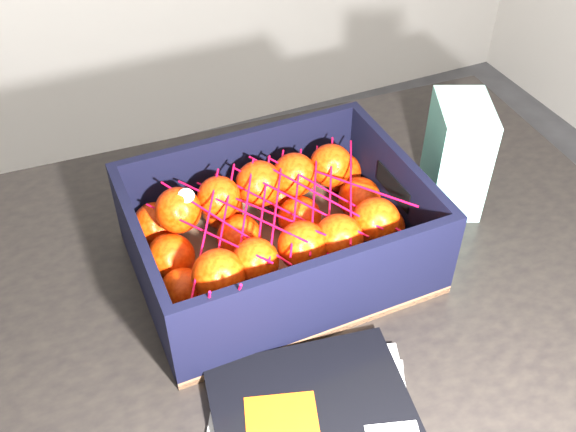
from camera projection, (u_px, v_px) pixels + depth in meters
name	position (u px, v px, depth m)	size (l,w,h in m)	color
room_shell	(130.00, 132.00, 0.23)	(3.54, 3.54, 2.50)	beige
table	(233.00, 369.00, 0.87)	(1.24, 0.87, 0.75)	black
produce_crate	(279.00, 241.00, 0.85)	(0.36, 0.27, 0.13)	brown
clementine_heap	(278.00, 232.00, 0.84)	(0.34, 0.25, 0.11)	red
mesh_net	(275.00, 211.00, 0.80)	(0.29, 0.24, 0.09)	red
retail_carton	(457.00, 155.00, 0.92)	(0.07, 0.11, 0.16)	white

